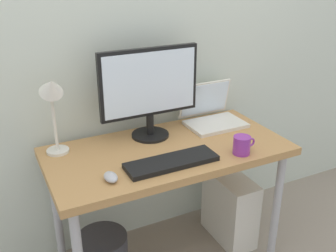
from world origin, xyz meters
TOP-DOWN VIEW (x-y plane):
  - back_wall at (0.00, 0.36)m, footprint 4.40×0.04m
  - desk at (0.00, 0.00)m, footprint 1.22×0.60m
  - monitor at (-0.02, 0.17)m, footprint 0.53×0.20m
  - laptop at (0.37, 0.18)m, footprint 0.32×0.27m
  - desk_lamp at (-0.51, 0.17)m, footprint 0.11×0.16m
  - keyboard at (-0.06, -0.16)m, footprint 0.44×0.14m
  - mouse at (-0.36, -0.17)m, footprint 0.06×0.09m
  - coffee_mug at (0.30, -0.21)m, footprint 0.12×0.08m
  - computer_tower at (0.43, 0.02)m, footprint 0.18×0.36m

SIDE VIEW (x-z plane):
  - computer_tower at x=0.43m, z-range 0.00..0.42m
  - desk at x=0.00m, z-range 0.29..1.01m
  - keyboard at x=-0.06m, z-range 0.72..0.75m
  - mouse at x=-0.36m, z-range 0.72..0.76m
  - coffee_mug at x=0.30m, z-range 0.72..0.81m
  - laptop at x=0.37m, z-range 0.67..0.89m
  - monitor at x=-0.02m, z-range 0.75..1.23m
  - desk_lamp at x=-0.51m, z-range 0.80..1.22m
  - back_wall at x=0.00m, z-range 0.00..2.60m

